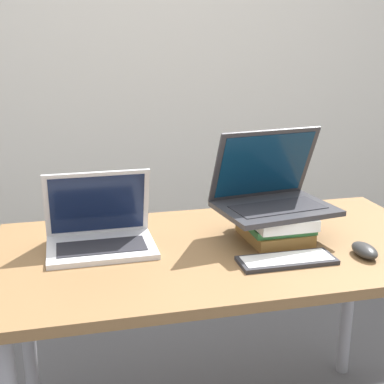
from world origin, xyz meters
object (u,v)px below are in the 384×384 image
object	(u,v)px
book_stack	(274,223)
mouse	(365,250)
laptop_on_books	(272,193)
laptop_left	(100,233)
wireless_keyboard	(287,260)

from	to	relation	value
book_stack	mouse	xyz separation A→B (m)	(0.20, -0.20, -0.03)
laptop_on_books	mouse	xyz separation A→B (m)	(0.21, -0.22, -0.13)
laptop_left	mouse	world-z (taller)	laptop_left
wireless_keyboard	mouse	distance (m)	0.24
laptop_left	book_stack	size ratio (longest dim) A/B	1.20
laptop_left	mouse	bearing A→B (deg)	-18.78
laptop_on_books	mouse	size ratio (longest dim) A/B	3.52
laptop_on_books	mouse	world-z (taller)	laptop_on_books
laptop_left	mouse	size ratio (longest dim) A/B	2.96
book_stack	laptop_on_books	size ratio (longest dim) A/B	0.70
book_stack	laptop_on_books	world-z (taller)	laptop_on_books
laptop_on_books	wireless_keyboard	xyz separation A→B (m)	(-0.03, -0.21, -0.14)
laptop_left	laptop_on_books	world-z (taller)	laptop_on_books
laptop_left	wireless_keyboard	world-z (taller)	laptop_left
book_stack	wireless_keyboard	distance (m)	0.20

